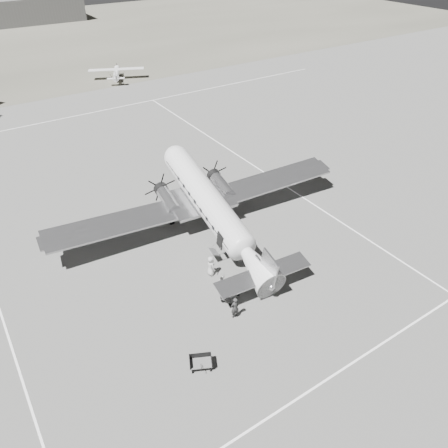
{
  "coord_description": "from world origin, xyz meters",
  "views": [
    {
      "loc": [
        -16.62,
        -24.7,
        24.07
      ],
      "look_at": [
        0.59,
        1.49,
        2.2
      ],
      "focal_mm": 35.0,
      "sensor_mm": 36.0,
      "label": 1
    }
  ],
  "objects": [
    {
      "name": "taxi_line_horizon",
      "position": [
        0.0,
        40.0,
        0.01
      ],
      "size": [
        90.0,
        0.15,
        0.01
      ],
      "primitive_type": "cube",
      "color": "white",
      "rests_on": "ground"
    },
    {
      "name": "dc3_airliner",
      "position": [
        0.59,
        3.49,
        2.8
      ],
      "size": [
        30.96,
        22.76,
        5.59
      ],
      "primitive_type": null,
      "rotation": [
        0.0,
        0.0,
        -0.08
      ],
      "color": "#B0B0B2",
      "rests_on": "ground"
    },
    {
      "name": "taxi_line_near",
      "position": [
        0.0,
        -14.0,
        0.01
      ],
      "size": [
        60.0,
        0.15,
        0.01
      ],
      "primitive_type": "cube",
      "color": "white",
      "rests_on": "ground"
    },
    {
      "name": "baggage_cart_far",
      "position": [
        -7.96,
        -8.75,
        0.44
      ],
      "size": [
        1.86,
        1.65,
        0.87
      ],
      "primitive_type": null,
      "rotation": [
        0.0,
        0.0,
        -0.45
      ],
      "color": "#5B5B5B",
      "rests_on": "ground"
    },
    {
      "name": "light_plane_right",
      "position": [
        11.45,
        53.71,
        1.04
      ],
      "size": [
        12.44,
        11.47,
        2.08
      ],
      "primitive_type": null,
      "rotation": [
        0.0,
        0.0,
        -0.41
      ],
      "color": "silver",
      "rests_on": "ground"
    },
    {
      "name": "baggage_cart_near",
      "position": [
        -2.85,
        -4.63,
        0.44
      ],
      "size": [
        1.89,
        1.69,
        0.88
      ],
      "primitive_type": null,
      "rotation": [
        0.0,
        0.0,
        0.47
      ],
      "color": "#5B5B5B",
      "rests_on": "ground"
    },
    {
      "name": "passenger",
      "position": [
        -2.57,
        -1.35,
        0.9
      ],
      "size": [
        0.58,
        0.89,
        1.8
      ],
      "primitive_type": "imported",
      "rotation": [
        0.0,
        0.0,
        1.59
      ],
      "color": "#B5B5B3",
      "rests_on": "ground"
    },
    {
      "name": "hangar_main",
      "position": [
        5.0,
        120.0,
        3.3
      ],
      "size": [
        42.0,
        14.0,
        6.6
      ],
      "color": "#5D5D5D",
      "rests_on": "ground"
    },
    {
      "name": "ground",
      "position": [
        0.0,
        0.0,
        0.0
      ],
      "size": [
        260.0,
        260.0,
        0.0
      ],
      "primitive_type": "plane",
      "color": "slate",
      "rests_on": "ground"
    },
    {
      "name": "ground_crew",
      "position": [
        -3.59,
        -6.3,
        0.92
      ],
      "size": [
        0.69,
        0.46,
        1.84
      ],
      "primitive_type": "imported",
      "rotation": [
        0.0,
        0.0,
        3.11
      ],
      "color": "#2E2E2E",
      "rests_on": "ground"
    },
    {
      "name": "ramp_agent",
      "position": [
        -2.74,
        -3.35,
        0.74
      ],
      "size": [
        0.57,
        0.73,
        1.48
      ],
      "primitive_type": "imported",
      "rotation": [
        0.0,
        0.0,
        1.55
      ],
      "color": "beige",
      "rests_on": "ground"
    },
    {
      "name": "taxi_line_right",
      "position": [
        12.0,
        0.0,
        0.01
      ],
      "size": [
        0.15,
        80.0,
        0.01
      ],
      "primitive_type": "cube",
      "color": "white",
      "rests_on": "ground"
    },
    {
      "name": "grass_infield",
      "position": [
        0.0,
        95.0,
        0.0
      ],
      "size": [
        260.0,
        90.0,
        0.01
      ],
      "primitive_type": "cube",
      "color": "#696658",
      "rests_on": "ground"
    }
  ]
}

